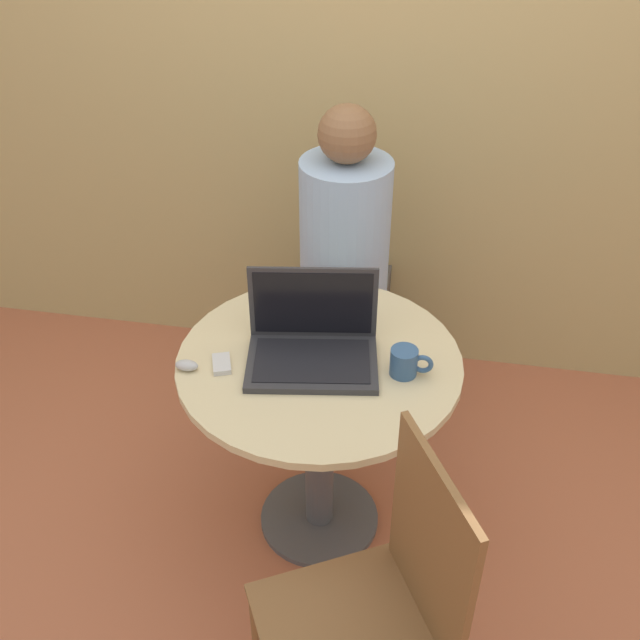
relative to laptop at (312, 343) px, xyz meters
The scene contains 9 objects.
ground_plane 0.77m from the laptop, ahead, with size 12.00×12.00×0.00m, color #B26042.
back_wall 1.14m from the laptop, 88.86° to the left, with size 7.00×0.05×2.60m.
round_table 0.23m from the laptop, ahead, with size 0.83×0.83×0.72m.
laptop is the anchor object (origin of this frame).
cell_phone 0.27m from the laptop, 161.04° to the right, with size 0.08×0.10×0.02m.
computer_mouse 0.36m from the laptop, 161.04° to the right, with size 0.07×0.04×0.03m.
coffee_cup 0.27m from the laptop, ahead, with size 0.12×0.08×0.08m.
chair_empty 0.75m from the laptop, 66.94° to the right, with size 0.54×0.54×0.94m.
person_seated 0.72m from the laptop, 90.12° to the left, with size 0.32×0.49×1.24m.
Camera 1 is at (0.30, -1.66, 2.08)m, focal length 42.00 mm.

